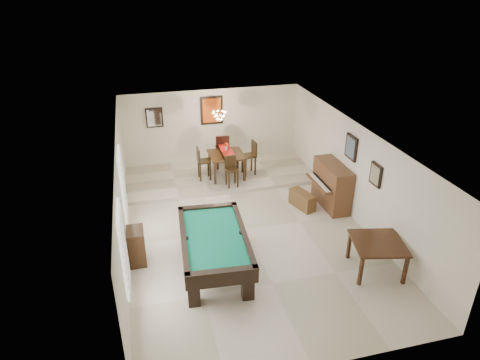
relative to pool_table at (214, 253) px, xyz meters
name	(u,v)px	position (x,y,z in m)	size (l,w,h in m)	color
ground_plane	(246,229)	(1.10, 1.43, -0.45)	(6.00, 9.00, 0.02)	beige
wall_back	(212,127)	(1.10, 5.93, 0.86)	(6.00, 0.04, 2.60)	silver
wall_front	(319,310)	(1.10, -3.07, 0.86)	(6.00, 0.04, 2.60)	silver
wall_left	(122,199)	(-1.90, 1.43, 0.86)	(0.04, 9.00, 2.60)	silver
wall_right	(355,172)	(4.10, 1.43, 0.86)	(0.04, 9.00, 2.60)	silver
ceiling	(246,136)	(1.10, 1.43, 2.16)	(6.00, 9.00, 0.04)	white
dining_step	(220,175)	(1.10, 4.68, -0.38)	(6.00, 2.50, 0.12)	beige
window_left_front	(123,249)	(-1.87, -0.77, 0.96)	(0.06, 1.00, 1.70)	white
window_left_rear	(123,184)	(-1.87, 2.03, 0.96)	(0.06, 1.00, 1.70)	white
pool_table	(214,253)	(0.00, 0.00, 0.00)	(1.44, 2.66, 0.89)	black
square_table	(376,256)	(3.48, -0.93, -0.06)	(1.10, 1.10, 0.76)	black
upright_piano	(327,186)	(3.66, 2.09, 0.19)	(0.85, 1.52, 1.27)	brown
piano_bench	(302,200)	(2.96, 2.16, -0.21)	(0.33, 0.85, 0.47)	brown
apothecary_chest	(137,246)	(-1.68, 0.70, -0.01)	(0.38, 0.57, 0.86)	black
dining_table	(227,163)	(1.27, 4.45, 0.12)	(1.08, 1.08, 0.89)	black
flower_vase	(226,146)	(1.27, 4.45, 0.70)	(0.16, 0.16, 0.27)	#A72A0E
dining_chair_south	(232,172)	(1.27, 3.73, 0.15)	(0.35, 0.35, 0.95)	black
dining_chair_north	(222,151)	(1.29, 5.19, 0.27)	(0.44, 0.44, 1.18)	black
dining_chair_west	(204,164)	(0.55, 4.44, 0.20)	(0.39, 0.39, 1.05)	black
dining_chair_east	(249,158)	(2.01, 4.46, 0.23)	(0.41, 0.41, 1.10)	black
chandelier	(219,113)	(1.10, 4.63, 1.76)	(0.44, 0.44, 0.60)	#FFE5B2
back_painting	(212,110)	(1.10, 5.89, 1.46)	(0.75, 0.06, 0.95)	#D84C14
back_mirror	(154,118)	(-0.80, 5.89, 1.36)	(0.55, 0.06, 0.65)	white
right_picture_upper	(351,147)	(4.06, 1.73, 1.46)	(0.06, 0.55, 0.65)	slate
right_picture_lower	(376,175)	(4.06, 0.43, 1.26)	(0.06, 0.45, 0.55)	gray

